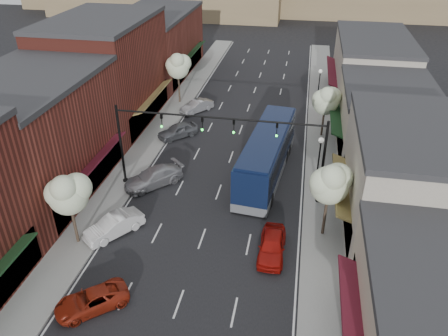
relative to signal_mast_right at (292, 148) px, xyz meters
The scene contains 26 objects.
ground 10.81m from the signal_mast_right, 125.10° to the right, with size 160.00×160.00×0.00m, color black.
sidewalk_left 18.10m from the signal_mast_right, 143.17° to the left, with size 2.80×73.00×0.15m, color gray.
sidewalk_right 11.78m from the signal_mast_right, 75.18° to the left, with size 2.80×73.00×0.15m, color gray.
curb_left 17.04m from the signal_mast_right, 140.24° to the left, with size 0.25×73.00×0.17m, color gray.
curb_right 11.53m from the signal_mast_right, 82.52° to the left, with size 0.25×73.00×0.17m, color gray.
bldg_left_midnear 19.95m from the signal_mast_right, behind, with size 10.14×14.10×9.40m.
bldg_left_midfar 23.22m from the signal_mast_right, 148.85° to the left, with size 10.14×14.10×10.90m.
bldg_left_far 34.32m from the signal_mast_right, 125.32° to the left, with size 10.14×18.10×8.40m.
bldg_right_midnear 8.37m from the signal_mast_right, 13.86° to the right, with size 9.14×12.10×7.90m.
bldg_right_midfar 12.94m from the signal_mast_right, 51.07° to the left, with size 9.14×12.10×6.40m.
bldg_right_far 25.35m from the signal_mast_right, 71.37° to the left, with size 9.14×16.10×7.40m.
signal_mast_right is the anchor object (origin of this frame).
signal_mast_left 11.24m from the signal_mast_right, behind, with size 8.22×0.46×7.00m.
tree_right_near 4.89m from the signal_mast_right, 56.09° to the right, with size 2.85×2.65×5.95m.
tree_right_far 12.27m from the signal_mast_right, 77.15° to the left, with size 2.85×2.65×5.43m.
tree_left_near 16.05m from the signal_mast_right, 149.86° to the right, with size 2.85×2.65×5.69m.
tree_left_far 22.68m from the signal_mast_right, 127.71° to the left, with size 2.85×2.65×6.13m.
lamp_post_near 3.69m from the signal_mast_right, 48.95° to the left, with size 0.44×0.44×4.44m.
lamp_post_far 20.19m from the signal_mast_right, 83.78° to the left, with size 0.44×0.44×4.44m.
coach_bus 4.80m from the signal_mast_right, 121.37° to the left, with size 4.11×13.10×3.93m.
red_hatchback 7.74m from the signal_mast_right, 95.85° to the right, with size 1.71×4.26×1.45m, color #9B100B.
parked_car_a 17.27m from the signal_mast_right, 128.38° to the right, with size 1.92×4.17×1.16m, color maroon.
parked_car_b 14.09m from the signal_mast_right, 150.84° to the right, with size 1.51×4.33×1.43m, color silver.
parked_car_c 11.80m from the signal_mast_right, behind, with size 2.07×5.08×1.48m, color #9D9DA2.
parked_car_d 15.28m from the signal_mast_right, 141.77° to the left, with size 1.69×4.19×1.43m, color #575A5F.
parked_car_e 19.83m from the signal_mast_right, 125.52° to the left, with size 1.41×4.04×1.33m, color #A8A8AD.
Camera 1 is at (5.92, -21.13, 19.83)m, focal length 35.00 mm.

